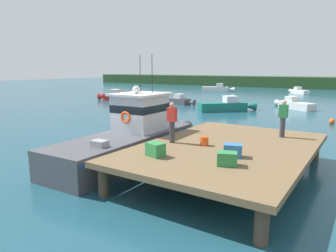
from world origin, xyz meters
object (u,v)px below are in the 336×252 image
object	(u,v)px
mooring_buoy_spare_mooring	(175,98)
mooring_buoy_inshore	(149,114)
moored_boat_off_the_point	(118,97)
moored_boat_outer_mooring	(226,106)
moored_boat_near_channel	(299,91)
moored_boat_far_right	(294,105)
crate_stack_near_edge	(155,149)
mooring_buoy_outer	(332,122)
deckhand_by_the_boat	(283,118)
bait_bucket	(204,141)
main_fishing_boat	(133,137)
crate_stack_mid_dock	(233,150)
moored_boat_mid_harbor	(177,101)
deckhand_further_back	(172,121)
moored_boat_far_left	(217,89)
crate_single_far	(227,159)

from	to	relation	value
mooring_buoy_spare_mooring	mooring_buoy_inshore	distance (m)	15.01
moored_boat_off_the_point	moored_boat_outer_mooring	distance (m)	16.22
moored_boat_near_channel	moored_boat_outer_mooring	distance (m)	26.92
moored_boat_far_right	mooring_buoy_inshore	size ratio (longest dim) A/B	14.53
crate_stack_near_edge	mooring_buoy_outer	world-z (taller)	crate_stack_near_edge
deckhand_by_the_boat	moored_boat_near_channel	distance (m)	42.26
deckhand_by_the_boat	moored_boat_off_the_point	world-z (taller)	deckhand_by_the_boat
mooring_buoy_outer	mooring_buoy_inshore	distance (m)	14.71
moored_boat_off_the_point	mooring_buoy_inshore	world-z (taller)	moored_boat_off_the_point
crate_stack_near_edge	mooring_buoy_inshore	size ratio (longest dim) A/B	1.85
bait_bucket	main_fishing_boat	bearing A→B (deg)	175.29
moored_boat_near_channel	moored_boat_off_the_point	distance (m)	30.65
moored_boat_near_channel	bait_bucket	bearing A→B (deg)	-83.79
crate_stack_mid_dock	moored_boat_mid_harbor	bearing A→B (deg)	125.69
crate_stack_mid_dock	moored_boat_near_channel	bearing A→B (deg)	97.96
mooring_buoy_outer	crate_stack_mid_dock	bearing A→B (deg)	-95.24
main_fishing_boat	deckhand_further_back	xyz separation A→B (m)	(2.55, -0.60, 1.05)
deckhand_further_back	mooring_buoy_outer	world-z (taller)	deckhand_further_back
crate_stack_near_edge	moored_boat_far_left	bearing A→B (deg)	111.77
mooring_buoy_outer	crate_stack_near_edge	bearing A→B (deg)	-101.91
main_fishing_boat	deckhand_by_the_boat	xyz separation A→B (m)	(6.02, 2.87, 1.05)
bait_bucket	moored_boat_near_channel	distance (m)	45.10
mooring_buoy_spare_mooring	main_fishing_boat	bearing A→B (deg)	-61.91
main_fishing_boat	mooring_buoy_spare_mooring	xyz separation A→B (m)	(-13.16, 24.65, -0.79)
crate_single_far	mooring_buoy_spare_mooring	size ratio (longest dim) A/B	1.41
crate_stack_near_edge	deckhand_by_the_boat	size ratio (longest dim) A/B	0.37
crate_stack_mid_dock	deckhand_by_the_boat	bearing A→B (deg)	80.97
moored_boat_far_right	mooring_buoy_inshore	xyz separation A→B (m)	(-9.73, -12.35, -0.28)
moored_boat_far_left	mooring_buoy_inshore	bearing A→B (deg)	-76.63
main_fishing_boat	crate_stack_mid_dock	distance (m)	5.52
crate_stack_mid_dock	moored_boat_far_left	world-z (taller)	crate_stack_mid_dock
moored_boat_near_channel	moored_boat_off_the_point	bearing A→B (deg)	-125.52
mooring_buoy_inshore	moored_boat_mid_harbor	bearing A→B (deg)	106.57
bait_bucket	moored_boat_near_channel	xyz separation A→B (m)	(-4.88, 44.82, -0.98)
crate_single_far	mooring_buoy_inshore	distance (m)	18.33
crate_stack_near_edge	deckhand_further_back	bearing A→B (deg)	106.69
moored_boat_off_the_point	mooring_buoy_inshore	xyz separation A→B (m)	(11.60, -8.69, -0.34)
moored_boat_far_right	deckhand_by_the_boat	bearing A→B (deg)	-80.21
moored_boat_mid_harbor	moored_boat_off_the_point	distance (m)	8.85
bait_bucket	moored_boat_off_the_point	world-z (taller)	bait_bucket
moored_boat_far_right	bait_bucket	bearing A→B (deg)	-86.72
bait_bucket	moored_boat_mid_harbor	xyz separation A→B (m)	(-13.86, 20.52, -0.95)
moored_boat_far_right	moored_boat_outer_mooring	xyz separation A→B (m)	(-5.23, -5.58, 0.07)
crate_stack_mid_dock	deckhand_by_the_boat	xyz separation A→B (m)	(0.65, 4.07, 0.64)
moored_boat_far_left	moored_boat_outer_mooring	size ratio (longest dim) A/B	1.19
mooring_buoy_outer	moored_boat_mid_harbor	bearing A→B (deg)	163.13
crate_single_far	moored_boat_off_the_point	bearing A→B (deg)	138.28
moored_boat_far_right	moored_boat_off_the_point	bearing A→B (deg)	-170.26
deckhand_by_the_boat	mooring_buoy_spare_mooring	distance (m)	29.08
moored_boat_far_left	moored_boat_far_right	world-z (taller)	moored_boat_far_left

